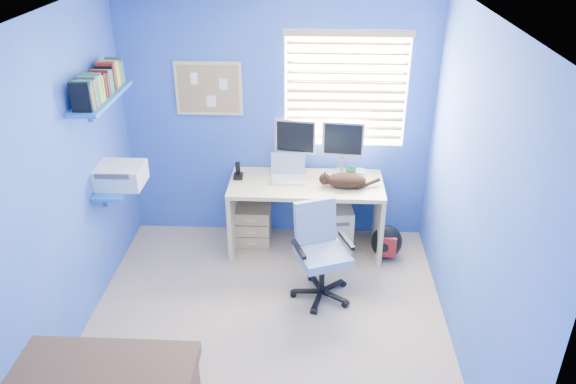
{
  "coord_description": "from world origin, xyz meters",
  "views": [
    {
      "loc": [
        0.35,
        -3.54,
        3.15
      ],
      "look_at": [
        0.15,
        0.65,
        0.95
      ],
      "focal_mm": 35.0,
      "sensor_mm": 36.0,
      "label": 1
    }
  ],
  "objects_px": {
    "cat": "(346,180)",
    "tower_pc": "(341,224)",
    "laptop": "(288,170)",
    "office_chair": "(320,263)",
    "desk": "(306,216)"
  },
  "relations": [
    {
      "from": "cat",
      "to": "tower_pc",
      "type": "distance_m",
      "value": 0.61
    },
    {
      "from": "desk",
      "to": "laptop",
      "type": "bearing_deg",
      "value": 165.39
    },
    {
      "from": "laptop",
      "to": "office_chair",
      "type": "distance_m",
      "value": 1.0
    },
    {
      "from": "desk",
      "to": "cat",
      "type": "bearing_deg",
      "value": -11.42
    },
    {
      "from": "laptop",
      "to": "office_chair",
      "type": "relative_size",
      "value": 0.38
    },
    {
      "from": "laptop",
      "to": "tower_pc",
      "type": "relative_size",
      "value": 0.73
    },
    {
      "from": "cat",
      "to": "office_chair",
      "type": "relative_size",
      "value": 0.44
    },
    {
      "from": "laptop",
      "to": "cat",
      "type": "relative_size",
      "value": 0.87
    },
    {
      "from": "office_chair",
      "to": "cat",
      "type": "bearing_deg",
      "value": 71.04
    },
    {
      "from": "cat",
      "to": "laptop",
      "type": "bearing_deg",
      "value": 167.05
    },
    {
      "from": "tower_pc",
      "to": "office_chair",
      "type": "distance_m",
      "value": 0.87
    },
    {
      "from": "desk",
      "to": "laptop",
      "type": "distance_m",
      "value": 0.51
    },
    {
      "from": "cat",
      "to": "tower_pc",
      "type": "relative_size",
      "value": 0.84
    },
    {
      "from": "desk",
      "to": "tower_pc",
      "type": "distance_m",
      "value": 0.4
    },
    {
      "from": "laptop",
      "to": "office_chair",
      "type": "xyz_separation_m",
      "value": [
        0.32,
        -0.79,
        -0.53
      ]
    }
  ]
}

